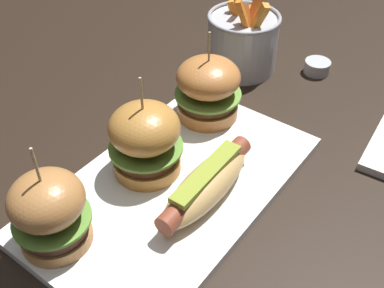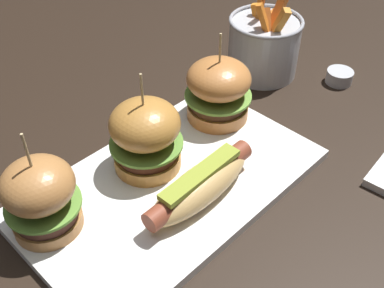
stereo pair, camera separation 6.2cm
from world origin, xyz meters
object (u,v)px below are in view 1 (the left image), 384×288
slider_left (50,211)px  slider_right (208,88)px  platter_main (174,186)px  slider_center (143,141)px  hot_dog (206,184)px  sauce_ramekin (317,67)px  fries_bucket (243,41)px

slider_left → slider_right: size_ratio=1.01×
platter_main → slider_center: bearing=95.4°
hot_dog → sauce_ramekin: hot_dog is taller
platter_main → fries_bucket: size_ratio=2.66×
slider_center → slider_right: size_ratio=1.04×
hot_dog → slider_center: 0.10m
platter_main → fries_bucket: fries_bucket is taller
slider_right → sauce_ramekin: 0.25m
slider_center → slider_right: bearing=1.9°
hot_dog → sauce_ramekin: (0.38, 0.02, -0.03)m
platter_main → hot_dog: size_ratio=2.25×
slider_right → sauce_ramekin: size_ratio=3.07×
slider_right → slider_left: bearing=179.9°
fries_bucket → slider_right: bearing=-165.4°
hot_dog → sauce_ramekin: bearing=3.6°
hot_dog → slider_left: bearing=148.0°
platter_main → slider_left: bearing=161.6°
slider_center → hot_dog: bearing=-84.1°
hot_dog → slider_right: 0.18m
platter_main → slider_center: slider_center is taller
platter_main → hot_dog: (0.01, -0.05, 0.03)m
platter_main → fries_bucket: 0.33m
slider_right → fries_bucket: (0.17, 0.04, -0.01)m
platter_main → sauce_ramekin: bearing=-3.6°
slider_center → sauce_ramekin: 0.40m
platter_main → fries_bucket: bearing=16.7°
platter_main → slider_left: size_ratio=2.80×
slider_center → sauce_ramekin: slider_center is taller
slider_left → fries_bucket: 0.47m
hot_dog → slider_left: size_ratio=1.24×
slider_center → platter_main: bearing=-84.6°
platter_main → slider_left: slider_left is taller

